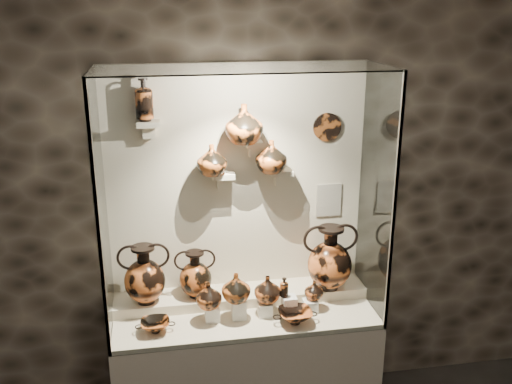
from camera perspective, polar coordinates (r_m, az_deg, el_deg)
wall_back at (r=3.76m, az=-1.92°, el=0.66°), size 5.00×0.02×3.20m
plinth at (r=4.02m, az=-1.05°, el=-17.29°), size 1.70×0.60×0.80m
front_tier at (r=3.79m, az=-1.08°, el=-12.19°), size 1.68×0.58×0.03m
rear_tier at (r=3.93m, az=-1.49°, el=-10.47°), size 1.70×0.25×0.10m
back_panel at (r=3.76m, az=-1.91°, el=0.64°), size 1.70×0.03×1.60m
glass_front at (r=3.19m, az=-0.33°, el=-2.65°), size 1.70×0.01×1.60m
glass_left at (r=3.44m, az=-15.21°, el=-1.70°), size 0.01×0.60×1.60m
glass_right at (r=3.68m, az=11.96°, el=-0.14°), size 0.01×0.60×1.60m
glass_top at (r=3.29m, az=-1.25°, el=12.30°), size 1.70×0.60×0.01m
frame_post_left at (r=3.17m, az=-15.51°, el=-3.47°), size 0.02×0.02×1.60m
frame_post_right at (r=3.43m, az=13.64°, el=-1.66°), size 0.02×0.02×1.60m
pedestal_a at (r=3.70m, az=-4.41°, el=-11.98°), size 0.09×0.09×0.10m
pedestal_b at (r=3.70m, az=-1.75°, el=-11.57°), size 0.09×0.09×0.13m
pedestal_c at (r=3.74m, az=0.89°, el=-11.62°), size 0.09×0.09×0.09m
pedestal_d at (r=3.76m, az=3.33°, el=-11.19°), size 0.09×0.09×0.12m
pedestal_e at (r=3.80m, az=5.42°, el=-11.24°), size 0.09×0.09×0.08m
bracket_ul at (r=3.54m, az=-10.72°, el=6.75°), size 0.14×0.12×0.04m
bracket_ca at (r=3.64m, az=-3.31°, el=1.70°), size 0.14×0.12×0.04m
bracket_cb at (r=3.62m, az=-0.21°, el=4.89°), size 0.10×0.12×0.04m
bracket_cc at (r=3.71m, az=2.53°, el=1.99°), size 0.14×0.12×0.04m
amphora_left at (r=3.74m, az=-11.10°, el=-8.08°), size 0.41×0.41×0.39m
amphora_mid at (r=3.79m, az=-6.09°, el=-8.15°), size 0.26×0.26×0.32m
amphora_right at (r=3.87m, az=7.39°, el=-6.54°), size 0.40×0.40×0.45m
jug_a at (r=3.61m, az=-4.76°, el=-10.25°), size 0.17×0.17×0.17m
jug_b at (r=3.61m, az=-2.02°, el=-9.51°), size 0.21×0.21×0.19m
jug_c at (r=3.69m, az=1.15°, el=-9.67°), size 0.22×0.22×0.18m
jug_e at (r=3.77m, az=5.80°, el=-9.71°), size 0.14×0.14×0.13m
lekythos_small at (r=3.69m, az=2.82°, el=-9.39°), size 0.08×0.08×0.15m
kylix_left at (r=3.62m, az=-10.04°, el=-12.96°), size 0.28×0.25×0.09m
kylix_right at (r=3.66m, az=3.93°, el=-12.20°), size 0.34×0.31×0.11m
lekythos_tall at (r=3.50m, az=-11.15°, el=9.32°), size 0.15×0.15×0.29m
ovoid_vase_a at (r=3.56m, az=-4.45°, el=3.22°), size 0.23×0.23×0.20m
ovoid_vase_b at (r=3.51m, az=-1.20°, el=6.82°), size 0.28×0.28×0.25m
ovoid_vase_c at (r=3.61m, az=1.54°, el=3.58°), size 0.25×0.25×0.21m
wall_plate at (r=3.76m, az=7.12°, el=6.46°), size 0.19×0.02×0.19m
info_placard at (r=3.91m, az=7.28°, el=-0.79°), size 0.17×0.01×0.23m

